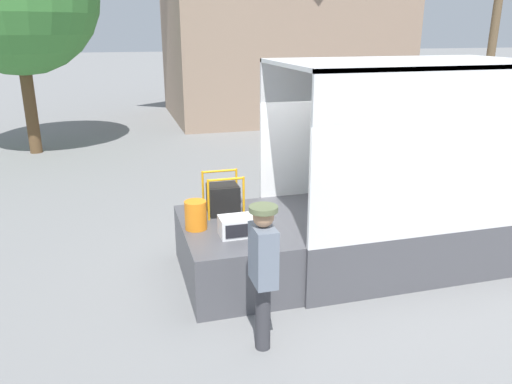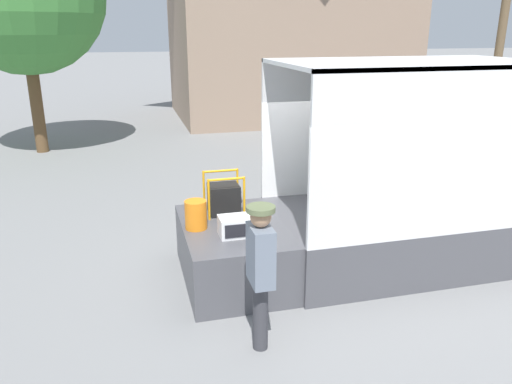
{
  "view_description": "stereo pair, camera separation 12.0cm",
  "coord_description": "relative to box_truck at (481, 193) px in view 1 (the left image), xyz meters",
  "views": [
    {
      "loc": [
        -2.26,
        -6.69,
        3.64
      ],
      "look_at": [
        -0.44,
        -0.2,
        1.42
      ],
      "focal_mm": 35.0,
      "sensor_mm": 36.0,
      "label": 1
    },
    {
      "loc": [
        -2.15,
        -6.72,
        3.64
      ],
      "look_at": [
        -0.44,
        -0.2,
        1.42
      ],
      "focal_mm": 35.0,
      "sensor_mm": 36.0,
      "label": 2
    }
  ],
  "objects": [
    {
      "name": "microwave",
      "position": [
        -4.34,
        -0.4,
        0.03
      ],
      "size": [
        0.54,
        0.36,
        0.28
      ],
      "color": "white",
      "rests_on": "tailgate_deck"
    },
    {
      "name": "box_truck",
      "position": [
        0.0,
        0.0,
        0.0
      ],
      "size": [
        6.17,
        2.28,
        3.19
      ],
      "color": "#B2B2B7",
      "rests_on": "ground"
    },
    {
      "name": "utility_pole",
      "position": [
        6.56,
        8.02,
        3.31
      ],
      "size": [
        1.8,
        0.28,
        8.26
      ],
      "color": "brown",
      "rests_on": "ground"
    },
    {
      "name": "orange_bucket",
      "position": [
        -4.87,
        0.0,
        0.1
      ],
      "size": [
        0.32,
        0.32,
        0.42
      ],
      "color": "orange",
      "rests_on": "tailgate_deck"
    },
    {
      "name": "ground_plane",
      "position": [
        -3.59,
        -0.0,
        -0.98
      ],
      "size": [
        160.0,
        160.0,
        0.0
      ],
      "primitive_type": "plane",
      "color": "gray"
    },
    {
      "name": "worker_person",
      "position": [
        -4.39,
        -1.8,
        0.13
      ],
      "size": [
        0.32,
        0.44,
        1.8
      ],
      "color": "#38383D",
      "rests_on": "ground"
    },
    {
      "name": "tailgate_deck",
      "position": [
        -4.33,
        -0.0,
        -0.54
      ],
      "size": [
        1.49,
        2.17,
        0.87
      ],
      "primitive_type": "cube",
      "color": "#4C4C51",
      "rests_on": "ground"
    },
    {
      "name": "portable_generator",
      "position": [
        -4.34,
        0.53,
        0.13
      ],
      "size": [
        0.58,
        0.51,
        0.64
      ],
      "color": "black",
      "rests_on": "tailgate_deck"
    }
  ]
}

